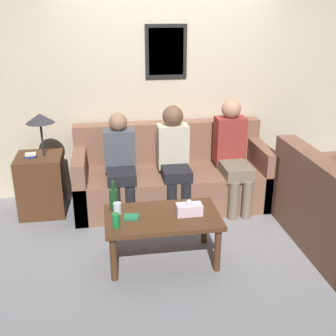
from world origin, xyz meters
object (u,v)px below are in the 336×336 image
object	(u,v)px
wine_bottle	(114,198)
drinking_glass	(117,208)
person_left	(120,162)
couch_main	(172,177)
coffee_table	(162,222)
person_middle	(174,155)
person_right	(232,151)

from	to	relation	value
wine_bottle	drinking_glass	xyz separation A→B (m)	(0.03, -0.10, -0.05)
wine_bottle	person_left	xyz separation A→B (m)	(0.10, 0.82, 0.05)
wine_bottle	couch_main	bearing A→B (deg)	54.78
drinking_glass	person_left	bearing A→B (deg)	85.27
coffee_table	drinking_glass	world-z (taller)	drinking_glass
coffee_table	wine_bottle	bearing A→B (deg)	154.58
person_left	person_middle	world-z (taller)	person_middle
coffee_table	person_middle	bearing A→B (deg)	74.61
coffee_table	couch_main	bearing A→B (deg)	76.77
wine_bottle	person_left	size ratio (longest dim) A/B	0.25
couch_main	coffee_table	size ratio (longest dim) A/B	2.17
person_left	person_right	distance (m)	1.27
wine_bottle	person_middle	world-z (taller)	person_middle
wine_bottle	drinking_glass	distance (m)	0.12
couch_main	wine_bottle	bearing A→B (deg)	-125.22
coffee_table	person_middle	xyz separation A→B (m)	(0.28, 1.01, 0.26)
coffee_table	person_left	xyz separation A→B (m)	(-0.32, 1.02, 0.22)
person_left	drinking_glass	bearing A→B (deg)	-94.73
person_left	person_right	world-z (taller)	person_right
drinking_glass	person_right	bearing A→B (deg)	34.96
drinking_glass	person_middle	bearing A→B (deg)	53.74
person_left	person_right	size ratio (longest dim) A/B	0.92
coffee_table	person_right	xyz separation A→B (m)	(0.95, 1.04, 0.27)
coffee_table	person_left	distance (m)	1.09
coffee_table	drinking_glass	size ratio (longest dim) A/B	9.78
coffee_table	wine_bottle	distance (m)	0.49
drinking_glass	person_middle	xyz separation A→B (m)	(0.67, 0.91, 0.15)
drinking_glass	person_middle	distance (m)	1.14
coffee_table	person_middle	distance (m)	1.08
couch_main	wine_bottle	size ratio (longest dim) A/B	8.06
coffee_table	drinking_glass	xyz separation A→B (m)	(-0.39, 0.10, 0.12)
wine_bottle	person_right	world-z (taller)	person_right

